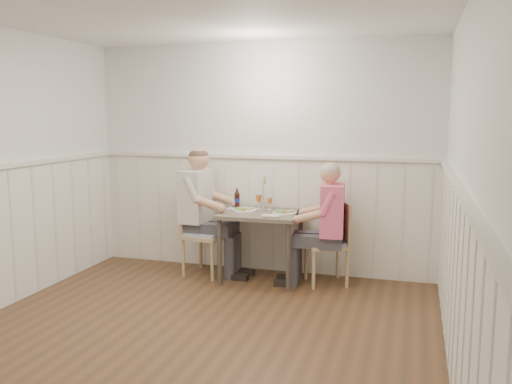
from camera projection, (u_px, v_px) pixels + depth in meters
ground_plane at (183, 346)px, 4.24m from camera, size 4.50×4.50×0.00m
room_shell at (179, 153)px, 4.02m from camera, size 4.04×4.54×2.60m
wainscot at (214, 241)px, 4.79m from camera, size 4.00×4.49×1.34m
dining_table at (261, 222)px, 5.86m from camera, size 0.85×0.70×0.75m
chair_right at (332, 240)px, 5.75m from camera, size 0.55×0.55×0.88m
chair_left at (202, 230)px, 6.10m from camera, size 0.50×0.50×0.92m
man_in_pink at (328, 234)px, 5.65m from camera, size 0.64×0.45×1.33m
diner_cream at (201, 221)px, 6.11m from camera, size 0.68×0.48×1.45m
plate_man at (284, 212)px, 5.75m from camera, size 0.26×0.26×0.07m
plate_diner at (243, 209)px, 5.92m from camera, size 0.26×0.26×0.07m
beer_glass_a at (270, 200)px, 6.00m from camera, size 0.06×0.06×0.16m
beer_glass_b at (259, 198)px, 6.03m from camera, size 0.08×0.08×0.19m
beer_bottle at (237, 199)px, 6.12m from camera, size 0.06×0.06×0.22m
rolled_napkin at (271, 216)px, 5.53m from camera, size 0.18×0.05×0.04m
grass_vase at (262, 193)px, 6.07m from camera, size 0.04×0.04×0.38m
gingham_mat at (241, 208)px, 6.08m from camera, size 0.31×0.26×0.01m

